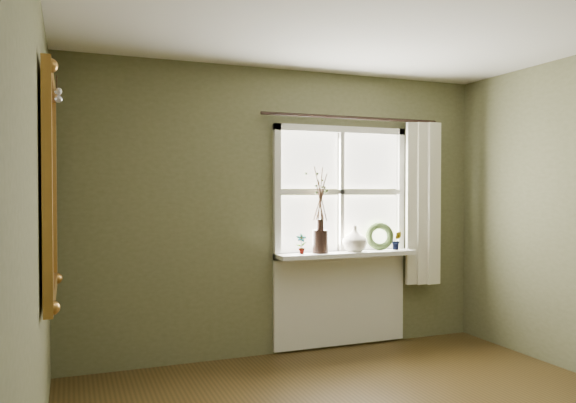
{
  "coord_description": "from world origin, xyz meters",
  "views": [
    {
      "loc": [
        -1.85,
        -2.55,
        1.5
      ],
      "look_at": [
        -0.25,
        1.55,
        1.41
      ],
      "focal_mm": 35.0,
      "sensor_mm": 36.0,
      "label": 1
    }
  ],
  "objects_px": {
    "cream_vase": "(355,239)",
    "dark_jug": "(320,242)",
    "wreath": "(380,239)",
    "gilt_mirror": "(50,187)"
  },
  "relations": [
    {
      "from": "cream_vase",
      "to": "dark_jug",
      "type": "bearing_deg",
      "value": 180.0
    },
    {
      "from": "dark_jug",
      "to": "wreath",
      "type": "xyz_separation_m",
      "value": [
        0.65,
        0.04,
        -0.0
      ]
    },
    {
      "from": "wreath",
      "to": "gilt_mirror",
      "type": "distance_m",
      "value": 3.11
    },
    {
      "from": "dark_jug",
      "to": "wreath",
      "type": "height_order",
      "value": "wreath"
    },
    {
      "from": "cream_vase",
      "to": "gilt_mirror",
      "type": "xyz_separation_m",
      "value": [
        -2.6,
        -1.0,
        0.48
      ]
    },
    {
      "from": "wreath",
      "to": "gilt_mirror",
      "type": "bearing_deg",
      "value": -136.18
    },
    {
      "from": "cream_vase",
      "to": "wreath",
      "type": "bearing_deg",
      "value": 7.83
    },
    {
      "from": "cream_vase",
      "to": "wreath",
      "type": "distance_m",
      "value": 0.29
    },
    {
      "from": "cream_vase",
      "to": "wreath",
      "type": "height_order",
      "value": "wreath"
    },
    {
      "from": "dark_jug",
      "to": "cream_vase",
      "type": "height_order",
      "value": "cream_vase"
    }
  ]
}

